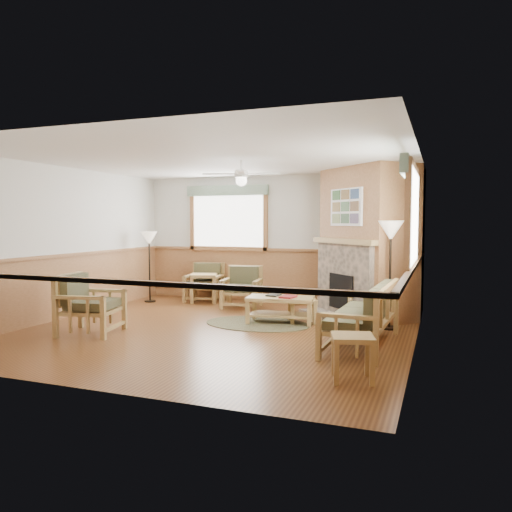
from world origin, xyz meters
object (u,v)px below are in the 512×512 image
(armchair_back_left, at_px, (204,282))
(armchair_left, at_px, (91,304))
(end_table_chairs, at_px, (204,288))
(sofa, at_px, (361,315))
(floor_lamp_right, at_px, (390,275))
(coffee_table, at_px, (281,310))
(footstool, at_px, (302,311))
(end_table_sofa, at_px, (352,358))
(armchair_back_right, at_px, (242,287))
(floor_lamp_left, at_px, (150,267))

(armchair_back_left, relative_size, armchair_left, 0.89)
(armchair_left, distance_m, end_table_chairs, 3.32)
(sofa, xyz_separation_m, floor_lamp_right, (0.25, 1.29, 0.44))
(coffee_table, bearing_deg, footstool, 19.84)
(sofa, distance_m, armchair_left, 4.08)
(armchair_back_left, distance_m, end_table_sofa, 5.82)
(coffee_table, height_order, end_table_chairs, end_table_chairs)
(coffee_table, bearing_deg, end_table_chairs, 137.93)
(armchair_back_right, bearing_deg, coffee_table, -53.58)
(footstool, bearing_deg, coffee_table, -152.53)
(armchair_back_left, relative_size, end_table_chairs, 1.35)
(sofa, distance_m, armchair_back_left, 4.69)
(armchair_back_left, relative_size, end_table_sofa, 1.64)
(end_table_sofa, xyz_separation_m, floor_lamp_left, (-4.99, 3.80, 0.51))
(floor_lamp_left, bearing_deg, armchair_back_left, 24.78)
(armchair_back_left, relative_size, coffee_table, 0.73)
(floor_lamp_left, bearing_deg, end_table_chairs, 18.30)
(end_table_chairs, bearing_deg, coffee_table, -34.44)
(armchair_back_left, distance_m, armchair_back_right, 1.15)
(sofa, bearing_deg, floor_lamp_right, 171.45)
(sofa, bearing_deg, armchair_back_left, -123.56)
(armchair_back_left, xyz_separation_m, footstool, (2.59, -1.46, -0.21))
(sofa, relative_size, footstool, 4.02)
(armchair_back_right, relative_size, footstool, 1.75)
(armchair_back_right, bearing_deg, end_table_sofa, -62.14)
(armchair_back_left, bearing_deg, armchair_back_right, -31.24)
(sofa, height_order, armchair_back_right, sofa)
(floor_lamp_left, bearing_deg, end_table_sofa, -37.35)
(armchair_left, height_order, floor_lamp_right, floor_lamp_right)
(end_table_chairs, distance_m, floor_lamp_left, 1.26)
(coffee_table, distance_m, end_table_chairs, 2.67)
(sofa, xyz_separation_m, end_table_sofa, (0.14, -1.53, -0.18))
(armchair_left, relative_size, end_table_sofa, 1.85)
(end_table_sofa, xyz_separation_m, floor_lamp_right, (0.11, 2.83, 0.63))
(armchair_back_left, height_order, coffee_table, armchair_back_left)
(armchair_back_right, height_order, floor_lamp_left, floor_lamp_left)
(armchair_back_right, height_order, armchair_left, armchair_left)
(sofa, distance_m, end_table_chairs, 4.58)
(end_table_chairs, relative_size, floor_lamp_right, 0.35)
(armchair_back_left, xyz_separation_m, floor_lamp_right, (4.04, -1.47, 0.47))
(floor_lamp_left, distance_m, floor_lamp_right, 5.19)
(floor_lamp_left, bearing_deg, floor_lamp_right, -10.86)
(armchair_left, distance_m, end_table_sofa, 4.26)
(armchair_back_left, relative_size, footstool, 1.75)
(armchair_left, xyz_separation_m, footstool, (2.83, 1.96, -0.26))
(end_table_sofa, distance_m, floor_lamp_left, 6.29)
(coffee_table, relative_size, floor_lamp_left, 0.74)
(coffee_table, bearing_deg, floor_lamp_right, -2.31)
(end_table_chairs, bearing_deg, armchair_back_right, -17.98)
(end_table_chairs, height_order, footstool, end_table_chairs)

